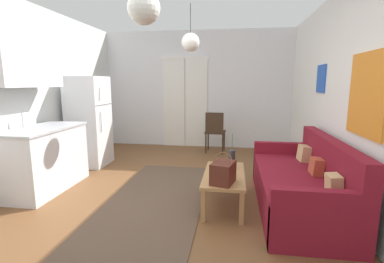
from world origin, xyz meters
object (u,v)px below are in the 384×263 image
coffee_table (224,178)px  accent_chair (215,130)px  pendant_lamp_near (144,8)px  pendant_lamp_far (190,42)px  refrigerator (89,121)px  couch (304,186)px  handbag (223,172)px  bamboo_vase (232,159)px

coffee_table → accent_chair: size_ratio=1.17×
coffee_table → pendant_lamp_near: pendant_lamp_near is taller
coffee_table → pendant_lamp_far: pendant_lamp_far is taller
coffee_table → pendant_lamp_near: bearing=-124.6°
coffee_table → refrigerator: refrigerator is taller
pendant_lamp_near → couch: bearing=32.0°
couch → handbag: 1.06m
bamboo_vase → refrigerator: bearing=155.7°
accent_chair → pendant_lamp_far: bearing=82.8°
refrigerator → pendant_lamp_near: (1.84, -2.34, 1.30)m
handbag → pendant_lamp_near: bearing=-136.4°
pendant_lamp_far → bamboo_vase: bearing=-51.9°
couch → pendant_lamp_near: pendant_lamp_near is taller
couch → handbag: bearing=-158.3°
bamboo_vase → pendant_lamp_near: bearing=-122.4°
refrigerator → pendant_lamp_near: pendant_lamp_near is taller
coffee_table → couch: bearing=3.1°
couch → bamboo_vase: (-0.86, 0.17, 0.25)m
coffee_table → bamboo_vase: 0.30m
bamboo_vase → accent_chair: (-0.38, 2.37, -0.02)m
couch → pendant_lamp_near: 2.64m
coffee_table → pendant_lamp_near: (-0.66, -0.95, 1.76)m
handbag → pendant_lamp_near: (-0.66, -0.63, 1.58)m
bamboo_vase → accent_chair: size_ratio=0.52×
handbag → pendant_lamp_far: 2.19m
coffee_table → accent_chair: accent_chair is taller
couch → refrigerator: (-3.45, 1.34, 0.53)m
refrigerator → pendant_lamp_near: 3.25m
accent_chair → pendant_lamp_near: (-0.37, -3.55, 1.61)m
handbag → accent_chair: bearing=95.6°
refrigerator → pendant_lamp_far: (1.92, -0.31, 1.30)m
bamboo_vase → pendant_lamp_far: pendant_lamp_far is taller
refrigerator → handbag: bearing=-34.5°
accent_chair → pendant_lamp_near: bearing=87.8°
pendant_lamp_near → pendant_lamp_far: same height
pendant_lamp_near → pendant_lamp_far: size_ratio=1.00×
handbag → pendant_lamp_near: 1.82m
bamboo_vase → accent_chair: accent_chair is taller
bamboo_vase → accent_chair: 2.40m
couch → refrigerator: size_ratio=1.27×
couch → bamboo_vase: bamboo_vase is taller
refrigerator → bamboo_vase: bearing=-24.3°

